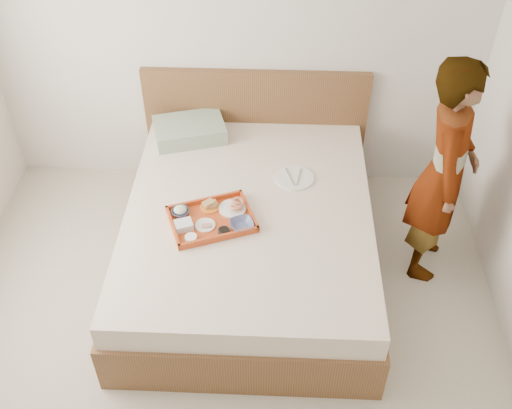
{
  "coord_description": "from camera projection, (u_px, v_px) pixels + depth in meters",
  "views": [
    {
      "loc": [
        0.31,
        -1.82,
        3.11
      ],
      "look_at": [
        0.19,
        0.9,
        0.65
      ],
      "focal_mm": 42.43,
      "sensor_mm": 36.0,
      "label": 1
    }
  ],
  "objects": [
    {
      "name": "sauce_dish",
      "position": [
        224.0,
        231.0,
        3.63
      ],
      "size": [
        0.09,
        0.09,
        0.03
      ],
      "primitive_type": "cylinder",
      "rotation": [
        0.0,
        0.0,
        0.36
      ],
      "color": "black",
      "rests_on": "tray"
    },
    {
      "name": "bread_plate",
      "position": [
        210.0,
        207.0,
        3.8
      ],
      "size": [
        0.16,
        0.16,
        0.01
      ],
      "primitive_type": "cylinder",
      "rotation": [
        0.0,
        0.0,
        0.36
      ],
      "color": "orange",
      "rests_on": "tray"
    },
    {
      "name": "tray",
      "position": [
        212.0,
        219.0,
        3.71
      ],
      "size": [
        0.6,
        0.52,
        0.05
      ],
      "primitive_type": "cube",
      "rotation": [
        0.0,
        0.0,
        0.36
      ],
      "color": "#C45A20",
      "rests_on": "bed"
    },
    {
      "name": "dinner_plate",
      "position": [
        294.0,
        178.0,
        4.03
      ],
      "size": [
        0.26,
        0.26,
        0.01
      ],
      "primitive_type": "cylinder",
      "rotation": [
        0.0,
        0.0,
        0.0
      ],
      "color": "white",
      "rests_on": "bed"
    },
    {
      "name": "pillow",
      "position": [
        190.0,
        130.0,
        4.35
      ],
      "size": [
        0.57,
        0.46,
        0.12
      ],
      "primitive_type": "cube",
      "rotation": [
        0.0,
        0.0,
        0.29
      ],
      "color": "gray",
      "rests_on": "bed"
    },
    {
      "name": "prawn_plate",
      "position": [
        232.0,
        209.0,
        3.79
      ],
      "size": [
        0.22,
        0.22,
        0.01
      ],
      "primitive_type": "cylinder",
      "rotation": [
        0.0,
        0.0,
        0.36
      ],
      "color": "white",
      "rests_on": "tray"
    },
    {
      "name": "meat_plate",
      "position": [
        205.0,
        225.0,
        3.68
      ],
      "size": [
        0.16,
        0.16,
        0.01
      ],
      "primitive_type": "cylinder",
      "rotation": [
        0.0,
        0.0,
        0.36
      ],
      "color": "white",
      "rests_on": "tray"
    },
    {
      "name": "ground",
      "position": [
        215.0,
        394.0,
        3.44
      ],
      "size": [
        3.5,
        4.0,
        0.01
      ],
      "primitive_type": "cube",
      "color": "beige",
      "rests_on": "ground"
    },
    {
      "name": "plastic_tub",
      "position": [
        184.0,
        225.0,
        3.65
      ],
      "size": [
        0.13,
        0.12,
        0.05
      ],
      "primitive_type": "cube",
      "rotation": [
        0.0,
        0.0,
        0.36
      ],
      "color": "silver",
      "rests_on": "tray"
    },
    {
      "name": "navy_bowl_big",
      "position": [
        242.0,
        225.0,
        3.66
      ],
      "size": [
        0.18,
        0.18,
        0.03
      ],
      "primitive_type": "imported",
      "rotation": [
        0.0,
        0.0,
        0.36
      ],
      "color": "navy",
      "rests_on": "tray"
    },
    {
      "name": "bed",
      "position": [
        249.0,
        237.0,
        4.0
      ],
      "size": [
        1.65,
        2.0,
        0.53
      ],
      "primitive_type": "cube",
      "color": "brown",
      "rests_on": "ground"
    },
    {
      "name": "salad_bowl",
      "position": [
        180.0,
        212.0,
        3.75
      ],
      "size": [
        0.14,
        0.14,
        0.03
      ],
      "primitive_type": "imported",
      "rotation": [
        0.0,
        0.0,
        0.36
      ],
      "color": "navy",
      "rests_on": "tray"
    },
    {
      "name": "wall_back",
      "position": [
        235.0,
        22.0,
        4.05
      ],
      "size": [
        3.5,
        0.01,
        2.6
      ],
      "primitive_type": "cube",
      "color": "silver",
      "rests_on": "ground"
    },
    {
      "name": "cheese_round",
      "position": [
        191.0,
        238.0,
        3.59
      ],
      "size": [
        0.09,
        0.09,
        0.03
      ],
      "primitive_type": "cylinder",
      "rotation": [
        0.0,
        0.0,
        0.36
      ],
      "color": "white",
      "rests_on": "tray"
    },
    {
      "name": "person",
      "position": [
        444.0,
        173.0,
        3.69
      ],
      "size": [
        0.49,
        0.63,
        1.55
      ],
      "primitive_type": "imported",
      "rotation": [
        0.0,
        0.0,
        1.35
      ],
      "color": "#EDE6CE",
      "rests_on": "ground"
    },
    {
      "name": "headboard",
      "position": [
        256.0,
        127.0,
        4.58
      ],
      "size": [
        1.65,
        0.06,
        0.95
      ],
      "primitive_type": "cube",
      "color": "brown",
      "rests_on": "ground"
    }
  ]
}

